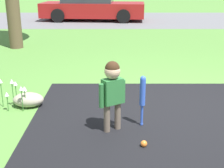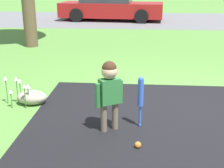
# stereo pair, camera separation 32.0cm
# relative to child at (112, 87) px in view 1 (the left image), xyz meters

# --- Properties ---
(ground_plane) EXTENTS (60.00, 60.00, 0.00)m
(ground_plane) POSITION_rel_child_xyz_m (1.01, 0.83, -0.58)
(ground_plane) COLOR #518438
(street_strip) EXTENTS (40.00, 6.00, 0.01)m
(street_strip) POSITION_rel_child_xyz_m (1.01, 11.30, -0.58)
(street_strip) COLOR slate
(street_strip) RESTS_ON ground
(child) EXTENTS (0.32, 0.24, 0.90)m
(child) POSITION_rel_child_xyz_m (0.00, 0.00, 0.00)
(child) COLOR #6B5B4C
(child) RESTS_ON ground
(baseball_bat) EXTENTS (0.07, 0.07, 0.67)m
(baseball_bat) POSITION_rel_child_xyz_m (0.38, 0.13, -0.15)
(baseball_bat) COLOR blue
(baseball_bat) RESTS_ON ground
(sports_ball) EXTENTS (0.08, 0.08, 0.08)m
(sports_ball) POSITION_rel_child_xyz_m (0.36, -0.41, -0.54)
(sports_ball) COLOR orange
(sports_ball) RESTS_ON ground
(parked_car) EXTENTS (4.71, 2.20, 1.26)m
(parked_car) POSITION_rel_child_xyz_m (-0.91, 10.92, 0.02)
(parked_car) COLOR maroon
(parked_car) RESTS_ON ground
(flower_bed) EXTENTS (0.43, 0.29, 0.44)m
(flower_bed) POSITION_rel_child_xyz_m (-1.41, 0.71, -0.27)
(flower_bed) COLOR #38702D
(flower_bed) RESTS_ON ground
(edging_rock) EXTENTS (0.46, 0.32, 0.21)m
(edging_rock) POSITION_rel_child_xyz_m (-1.25, 0.77, -0.48)
(edging_rock) COLOR #9E937F
(edging_rock) RESTS_ON ground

